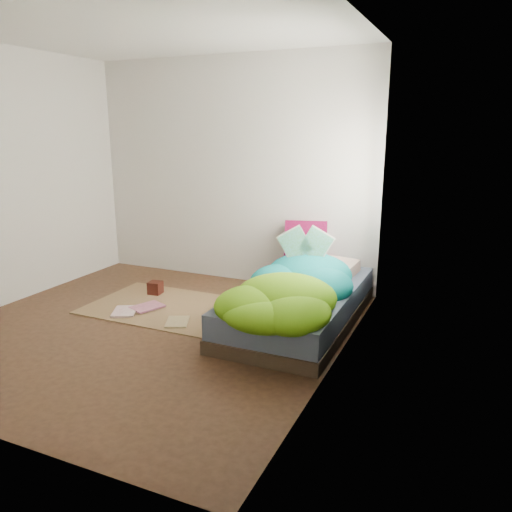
# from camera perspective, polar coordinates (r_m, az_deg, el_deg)

# --- Properties ---
(ground) EXTENTS (3.50, 3.50, 0.00)m
(ground) POSITION_cam_1_polar(r_m,az_deg,el_deg) (4.75, -12.26, -8.13)
(ground) COLOR #3A2416
(ground) RESTS_ON ground
(room_walls) EXTENTS (3.54, 3.54, 2.62)m
(room_walls) POSITION_cam_1_polar(r_m,az_deg,el_deg) (4.40, -13.21, 11.83)
(room_walls) COLOR silver
(room_walls) RESTS_ON ground
(bed) EXTENTS (1.00, 2.00, 0.34)m
(bed) POSITION_cam_1_polar(r_m,az_deg,el_deg) (4.75, 4.95, -5.66)
(bed) COLOR #392C1F
(bed) RESTS_ON ground
(duvet) EXTENTS (0.96, 1.84, 0.34)m
(duvet) POSITION_cam_1_polar(r_m,az_deg,el_deg) (4.45, 4.12, -2.42)
(duvet) COLOR #086E7B
(duvet) RESTS_ON bed
(rug) EXTENTS (1.60, 1.10, 0.01)m
(rug) POSITION_cam_1_polar(r_m,az_deg,el_deg) (5.25, -10.06, -5.75)
(rug) COLOR brown
(rug) RESTS_ON ground
(pillow_floral) EXTENTS (0.58, 0.43, 0.12)m
(pillow_floral) POSITION_cam_1_polar(r_m,az_deg,el_deg) (5.22, 8.49, -1.25)
(pillow_floral) COLOR beige
(pillow_floral) RESTS_ON bed
(pillow_magenta) EXTENTS (0.48, 0.27, 0.46)m
(pillow_magenta) POSITION_cam_1_polar(r_m,az_deg,el_deg) (5.54, 5.70, 1.58)
(pillow_magenta) COLOR #4E051D
(pillow_magenta) RESTS_ON bed
(open_book) EXTENTS (0.44, 0.22, 0.26)m
(open_book) POSITION_cam_1_polar(r_m,az_deg,el_deg) (4.81, 5.70, 2.55)
(open_book) COLOR #377B28
(open_book) RESTS_ON duvet
(wooden_box) EXTENTS (0.15, 0.15, 0.14)m
(wooden_box) POSITION_cam_1_polar(r_m,az_deg,el_deg) (5.64, -11.43, -3.57)
(wooden_box) COLOR #34120C
(wooden_box) RESTS_ON rug
(floor_book_a) EXTENTS (0.34, 0.37, 0.02)m
(floor_book_a) POSITION_cam_1_polar(r_m,az_deg,el_deg) (5.19, -15.98, -6.15)
(floor_book_a) COLOR white
(floor_book_a) RESTS_ON rug
(floor_book_b) EXTENTS (0.33, 0.37, 0.03)m
(floor_book_b) POSITION_cam_1_polar(r_m,az_deg,el_deg) (5.31, -12.99, -5.41)
(floor_book_b) COLOR pink
(floor_book_b) RESTS_ON rug
(floor_book_c) EXTENTS (0.30, 0.34, 0.02)m
(floor_book_c) POSITION_cam_1_polar(r_m,az_deg,el_deg) (4.81, -10.20, -7.45)
(floor_book_c) COLOR tan
(floor_book_c) RESTS_ON rug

